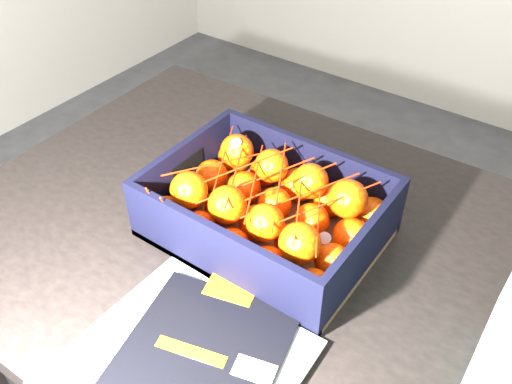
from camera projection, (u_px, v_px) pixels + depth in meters
The scene contains 5 objects.
table at pixel (291, 291), 0.96m from camera, with size 1.22×0.83×0.75m.
magazine_stack at pixel (185, 367), 0.73m from camera, with size 0.30×0.34×0.02m.
produce_crate at pixel (266, 217), 0.91m from camera, with size 0.37×0.27×0.11m.
clementine_heap at pixel (268, 208), 0.90m from camera, with size 0.35×0.26×0.11m.
mesh_net at pixel (259, 185), 0.87m from camera, with size 0.30×0.24×0.09m.
Camera 1 is at (0.41, -0.66, 1.40)m, focal length 38.50 mm.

